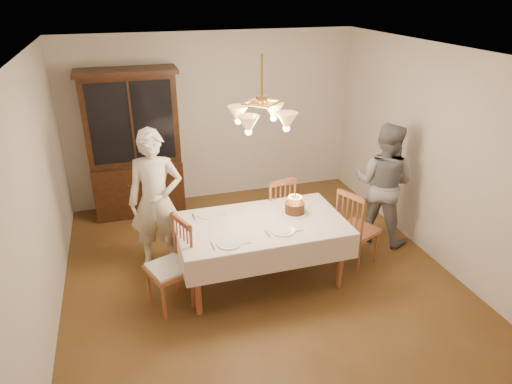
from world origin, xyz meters
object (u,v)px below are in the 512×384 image
object	(u,v)px
chair_far_side	(274,214)
birthday_cake	(295,208)
elderly_woman	(156,201)
dining_table	(261,228)
china_hutch	(134,147)

from	to	relation	value
chair_far_side	birthday_cake	bearing A→B (deg)	-87.07
elderly_woman	birthday_cake	distance (m)	1.64
dining_table	elderly_woman	size ratio (longest dim) A/B	1.08
elderly_woman	dining_table	bearing A→B (deg)	-19.44
china_hutch	elderly_woman	size ratio (longest dim) A/B	1.23
chair_far_side	birthday_cake	distance (m)	0.73
chair_far_side	elderly_woman	world-z (taller)	elderly_woman
birthday_cake	elderly_woman	bearing A→B (deg)	160.54
dining_table	chair_far_side	world-z (taller)	chair_far_side
dining_table	china_hutch	size ratio (longest dim) A/B	0.88
dining_table	birthday_cake	world-z (taller)	birthday_cake
elderly_woman	chair_far_side	bearing A→B (deg)	13.96
dining_table	elderly_woman	bearing A→B (deg)	149.51
chair_far_side	elderly_woman	distance (m)	1.57
dining_table	chair_far_side	bearing A→B (deg)	60.41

